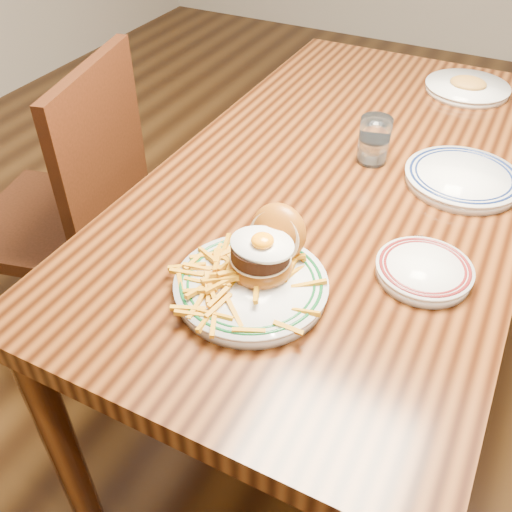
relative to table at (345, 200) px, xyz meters
The scene contains 8 objects.
floor 0.66m from the table, ahead, with size 6.00×6.00×0.00m, color black.
table is the anchor object (origin of this frame).
chair_left 0.79m from the table, 164.92° to the right, with size 0.54×0.54×0.96m.
main_plate 0.49m from the table, 91.80° to the right, with size 0.28×0.30×0.14m.
side_plate 0.41m from the table, 49.28° to the right, with size 0.18×0.19×0.03m.
rear_plate 0.28m from the table, 14.09° to the left, with size 0.27×0.27×0.03m.
water_glass 0.16m from the table, 63.69° to the left, with size 0.08×0.08×0.11m.
far_plate 0.62m from the table, 74.40° to the left, with size 0.25×0.25×0.04m.
Camera 1 is at (0.34, -1.16, 1.49)m, focal length 40.00 mm.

